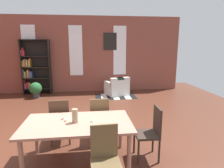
{
  "coord_description": "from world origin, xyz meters",
  "views": [
    {
      "loc": [
        0.52,
        -3.98,
        2.01
      ],
      "look_at": [
        1.2,
        1.62,
        0.86
      ],
      "focal_mm": 30.89,
      "sensor_mm": 36.0,
      "label": 1
    }
  ],
  "objects_px": {
    "vase_on_table": "(75,116)",
    "armchair_white": "(117,88)",
    "potted_plant_corner": "(59,117)",
    "dining_table": "(78,127)",
    "dining_chair_head_right": "(151,131)",
    "dining_chair_far_left": "(60,120)",
    "dining_chair_far_right": "(99,118)",
    "bookshelf_tall": "(34,68)",
    "potted_plant_window": "(36,89)",
    "dining_chair_near_right": "(105,158)"
  },
  "relations": [
    {
      "from": "bookshelf_tall",
      "to": "armchair_white",
      "type": "height_order",
      "value": "bookshelf_tall"
    },
    {
      "from": "potted_plant_window",
      "to": "dining_chair_far_left",
      "type": "bearing_deg",
      "value": -68.78
    },
    {
      "from": "bookshelf_tall",
      "to": "armchair_white",
      "type": "distance_m",
      "value": 3.49
    },
    {
      "from": "potted_plant_window",
      "to": "vase_on_table",
      "type": "bearing_deg",
      "value": -67.95
    },
    {
      "from": "dining_chair_far_left",
      "to": "dining_chair_head_right",
      "type": "xyz_separation_m",
      "value": [
        1.67,
        -0.74,
        0.0
      ]
    },
    {
      "from": "dining_chair_far_right",
      "to": "bookshelf_tall",
      "type": "xyz_separation_m",
      "value": [
        -2.41,
        4.37,
        0.58
      ]
    },
    {
      "from": "dining_chair_far_right",
      "to": "armchair_white",
      "type": "relative_size",
      "value": 0.95
    },
    {
      "from": "dining_chair_far_right",
      "to": "dining_chair_head_right",
      "type": "distance_m",
      "value": 1.14
    },
    {
      "from": "potted_plant_corner",
      "to": "dining_chair_far_left",
      "type": "bearing_deg",
      "value": -79.64
    },
    {
      "from": "dining_table",
      "to": "potted_plant_corner",
      "type": "distance_m",
      "value": 1.84
    },
    {
      "from": "bookshelf_tall",
      "to": "potted_plant_window",
      "type": "bearing_deg",
      "value": -75.67
    },
    {
      "from": "armchair_white",
      "to": "dining_table",
      "type": "bearing_deg",
      "value": -106.5
    },
    {
      "from": "dining_chair_near_right",
      "to": "dining_chair_far_right",
      "type": "bearing_deg",
      "value": 89.84
    },
    {
      "from": "dining_chair_near_right",
      "to": "armchair_white",
      "type": "distance_m",
      "value": 5.33
    },
    {
      "from": "dining_chair_near_right",
      "to": "vase_on_table",
      "type": "bearing_deg",
      "value": 120.83
    },
    {
      "from": "dining_chair_far_right",
      "to": "potted_plant_corner",
      "type": "distance_m",
      "value": 1.4
    },
    {
      "from": "potted_plant_corner",
      "to": "dining_table",
      "type": "bearing_deg",
      "value": -71.23
    },
    {
      "from": "dining_chair_far_right",
      "to": "dining_chair_head_right",
      "type": "relative_size",
      "value": 1.0
    },
    {
      "from": "dining_chair_head_right",
      "to": "potted_plant_window",
      "type": "bearing_deg",
      "value": 124.95
    },
    {
      "from": "vase_on_table",
      "to": "armchair_white",
      "type": "relative_size",
      "value": 0.23
    },
    {
      "from": "dining_chair_head_right",
      "to": "potted_plant_corner",
      "type": "distance_m",
      "value": 2.51
    },
    {
      "from": "armchair_white",
      "to": "potted_plant_window",
      "type": "relative_size",
      "value": 1.68
    },
    {
      "from": "dining_chair_far_left",
      "to": "potted_plant_window",
      "type": "relative_size",
      "value": 1.59
    },
    {
      "from": "dining_chair_far_left",
      "to": "bookshelf_tall",
      "type": "bearing_deg",
      "value": 110.22
    },
    {
      "from": "dining_chair_far_right",
      "to": "potted_plant_corner",
      "type": "height_order",
      "value": "dining_chair_far_right"
    },
    {
      "from": "dining_table",
      "to": "potted_plant_window",
      "type": "xyz_separation_m",
      "value": [
        -1.84,
        4.45,
        -0.33
      ]
    },
    {
      "from": "dining_chair_far_right",
      "to": "potted_plant_window",
      "type": "distance_m",
      "value": 4.34
    },
    {
      "from": "dining_chair_far_right",
      "to": "dining_chair_head_right",
      "type": "xyz_separation_m",
      "value": [
        0.87,
        -0.74,
        0.0
      ]
    },
    {
      "from": "dining_chair_far_left",
      "to": "dining_table",
      "type": "bearing_deg",
      "value": -61.49
    },
    {
      "from": "vase_on_table",
      "to": "dining_chair_far_left",
      "type": "bearing_deg",
      "value": 116.13
    },
    {
      "from": "potted_plant_window",
      "to": "dining_table",
      "type": "bearing_deg",
      "value": -67.52
    },
    {
      "from": "dining_chair_near_right",
      "to": "bookshelf_tall",
      "type": "xyz_separation_m",
      "value": [
        -2.41,
        5.83,
        0.58
      ]
    },
    {
      "from": "dining_table",
      "to": "vase_on_table",
      "type": "height_order",
      "value": "vase_on_table"
    },
    {
      "from": "dining_table",
      "to": "dining_chair_far_left",
      "type": "distance_m",
      "value": 0.85
    },
    {
      "from": "dining_chair_far_left",
      "to": "dining_chair_far_right",
      "type": "distance_m",
      "value": 0.8
    },
    {
      "from": "dining_chair_head_right",
      "to": "armchair_white",
      "type": "bearing_deg",
      "value": 89.15
    },
    {
      "from": "dining_chair_near_right",
      "to": "dining_chair_head_right",
      "type": "bearing_deg",
      "value": 40.07
    },
    {
      "from": "potted_plant_window",
      "to": "armchair_white",
      "type": "bearing_deg",
      "value": 1.13
    },
    {
      "from": "vase_on_table",
      "to": "potted_plant_window",
      "type": "bearing_deg",
      "value": 112.05
    },
    {
      "from": "dining_chair_far_right",
      "to": "bookshelf_tall",
      "type": "height_order",
      "value": "bookshelf_tall"
    },
    {
      "from": "bookshelf_tall",
      "to": "dining_chair_head_right",
      "type": "bearing_deg",
      "value": -57.3
    },
    {
      "from": "dining_chair_far_right",
      "to": "dining_chair_far_left",
      "type": "bearing_deg",
      "value": 179.99
    },
    {
      "from": "dining_chair_head_right",
      "to": "potted_plant_corner",
      "type": "height_order",
      "value": "dining_chair_head_right"
    },
    {
      "from": "dining_chair_far_right",
      "to": "armchair_white",
      "type": "bearing_deg",
      "value": 76.13
    },
    {
      "from": "dining_chair_head_right",
      "to": "bookshelf_tall",
      "type": "relative_size",
      "value": 0.43
    },
    {
      "from": "vase_on_table",
      "to": "dining_chair_far_right",
      "type": "distance_m",
      "value": 0.92
    },
    {
      "from": "bookshelf_tall",
      "to": "dining_chair_near_right",
      "type": "bearing_deg",
      "value": -67.59
    },
    {
      "from": "dining_chair_near_right",
      "to": "dining_chair_far_right",
      "type": "height_order",
      "value": "same"
    },
    {
      "from": "dining_chair_near_right",
      "to": "armchair_white",
      "type": "xyz_separation_m",
      "value": [
        0.94,
        5.24,
        -0.23
      ]
    },
    {
      "from": "vase_on_table",
      "to": "potted_plant_corner",
      "type": "distance_m",
      "value": 1.88
    }
  ]
}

